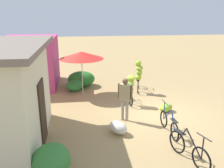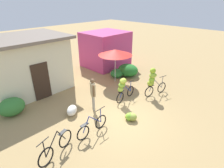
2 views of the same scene
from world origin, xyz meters
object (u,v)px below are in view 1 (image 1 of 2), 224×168
object	(u,v)px
produce_sack	(118,127)
bicycle_by_shop	(139,74)
shop_pink	(30,62)
bicycle_near_pile	(169,124)
banana_pile_on_ground	(166,108)
person_vendor	(125,95)
market_umbrella	(82,55)
bicycle_leftmost	(189,149)
bicycle_center_loaded	(130,86)

from	to	relation	value
produce_sack	bicycle_by_shop	bearing A→B (deg)	-21.92
shop_pink	bicycle_near_pile	distance (m)	8.42
banana_pile_on_ground	person_vendor	distance (m)	2.11
market_umbrella	banana_pile_on_ground	xyz separation A→B (m)	(-2.56, -3.38, -1.81)
market_umbrella	bicycle_leftmost	xyz separation A→B (m)	(-5.95, -2.84, -1.60)
bicycle_center_loaded	banana_pile_on_ground	size ratio (longest dim) A/B	2.55
bicycle_leftmost	banana_pile_on_ground	world-z (taller)	bicycle_leftmost
shop_pink	bicycle_by_shop	bearing A→B (deg)	-108.04
person_vendor	shop_pink	bearing A→B (deg)	40.88
market_umbrella	banana_pile_on_ground	distance (m)	4.61
bicycle_near_pile	banana_pile_on_ground	distance (m)	1.87
bicycle_leftmost	bicycle_center_loaded	xyz separation A→B (m)	(4.38, 0.79, 0.47)
shop_pink	market_umbrella	size ratio (longest dim) A/B	1.49
market_umbrella	produce_sack	bearing A→B (deg)	-164.65
shop_pink	market_umbrella	xyz separation A→B (m)	(-1.83, -2.78, 0.64)
market_umbrella	produce_sack	distance (m)	4.65
produce_sack	person_vendor	bearing A→B (deg)	-22.33
bicycle_by_shop	banana_pile_on_ground	world-z (taller)	bicycle_by_shop
bicycle_by_shop	bicycle_near_pile	bearing A→B (deg)	-179.45
market_umbrella	person_vendor	world-z (taller)	market_umbrella
bicycle_leftmost	banana_pile_on_ground	xyz separation A→B (m)	(3.39, -0.54, -0.20)
bicycle_center_loaded	bicycle_by_shop	world-z (taller)	bicycle_by_shop
bicycle_near_pile	banana_pile_on_ground	size ratio (longest dim) A/B	2.56
bicycle_leftmost	banana_pile_on_ground	size ratio (longest dim) A/B	2.57
produce_sack	person_vendor	distance (m)	1.33
bicycle_leftmost	person_vendor	world-z (taller)	person_vendor
bicycle_near_pile	bicycle_leftmost	bearing A→B (deg)	179.18
bicycle_leftmost	bicycle_by_shop	bearing A→B (deg)	0.18
market_umbrella	bicycle_near_pile	xyz separation A→B (m)	(-4.35, -2.86, -1.63)
bicycle_leftmost	bicycle_near_pile	size ratio (longest dim) A/B	1.00
person_vendor	produce_sack	bearing A→B (deg)	157.67
banana_pile_on_ground	market_umbrella	bearing A→B (deg)	52.83
bicycle_leftmost	bicycle_near_pile	xyz separation A→B (m)	(1.61, -0.02, -0.03)
bicycle_near_pile	bicycle_center_loaded	xyz separation A→B (m)	(2.78, 0.82, 0.49)
bicycle_leftmost	bicycle_by_shop	xyz separation A→B (m)	(5.96, 0.02, 0.59)
shop_pink	market_umbrella	distance (m)	3.39
bicycle_leftmost	bicycle_near_pile	world-z (taller)	bicycle_leftmost
bicycle_near_pile	produce_sack	distance (m)	1.73
bicycle_by_shop	person_vendor	distance (m)	3.42
bicycle_center_loaded	person_vendor	world-z (taller)	person_vendor
bicycle_leftmost	person_vendor	bearing A→B (deg)	24.83
bicycle_by_shop	produce_sack	bearing A→B (deg)	158.08
shop_pink	bicycle_by_shop	size ratio (longest dim) A/B	1.94
market_umbrella	bicycle_by_shop	distance (m)	2.99
bicycle_center_loaded	banana_pile_on_ground	world-z (taller)	bicycle_center_loaded
produce_sack	bicycle_leftmost	bearing A→B (deg)	-136.68
produce_sack	person_vendor	world-z (taller)	person_vendor
market_umbrella	banana_pile_on_ground	bearing A→B (deg)	-127.17
bicycle_center_loaded	person_vendor	distance (m)	1.68
bicycle_leftmost	shop_pink	bearing A→B (deg)	35.81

